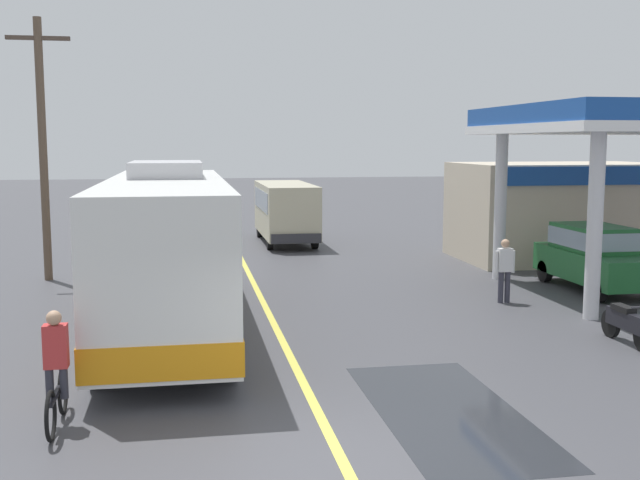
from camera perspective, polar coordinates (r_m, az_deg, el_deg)
name	(u,v)px	position (r m, az deg, el deg)	size (l,w,h in m)	color
ground	(237,250)	(29.78, -6.22, -0.72)	(120.00, 120.00, 0.00)	#424247
lane_divider_stripe	(247,271)	(24.85, -5.43, -2.29)	(0.16, 50.00, 0.01)	#D8CC4C
wet_puddle_patch	(447,411)	(12.24, 9.47, -12.49)	(2.14, 4.95, 0.01)	#26282D
coach_bus_main	(167,252)	(17.22, -11.31, -0.87)	(2.60, 11.04, 3.69)	white
gas_station_roadside	(589,188)	(26.59, 19.39, 3.65)	(9.10, 11.95, 5.10)	#194799
car_at_pump	(594,254)	(22.73, 19.76, -1.01)	(1.70, 4.20, 1.82)	#1E602D
minibus_opposing_lane	(285,207)	(31.57, -2.59, 2.46)	(2.04, 6.13, 2.44)	#BFB799
cyclist_on_shoulder	(56,374)	(11.91, -19.06, -9.39)	(0.34, 1.82, 1.72)	black
motorcycle_parked_forecourt	(627,323)	(16.96, 21.89, -5.77)	(0.55, 1.80, 0.92)	black
pedestrian_near_pump	(505,267)	(20.26, 13.60, -1.98)	(0.55, 0.22, 1.66)	#33333F
utility_pole_roadside	(43,145)	(24.18, -19.96, 6.67)	(1.80, 0.24, 7.73)	brown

